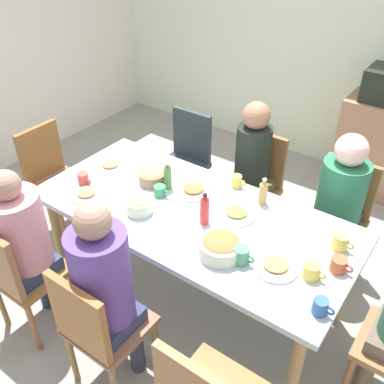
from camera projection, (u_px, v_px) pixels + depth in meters
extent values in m
plane|color=gray|center=(192.00, 293.00, 3.15)|extent=(6.31, 6.31, 0.00)
cube|color=silver|center=(344.00, 36.00, 4.03)|extent=(5.50, 0.12, 2.60)
cube|color=silver|center=(192.00, 214.00, 2.73)|extent=(2.06, 0.95, 0.04)
cylinder|color=#A88849|center=(58.00, 235.00, 3.14)|extent=(0.07, 0.07, 0.71)
cylinder|color=#A57B4C|center=(295.00, 370.00, 2.25)|extent=(0.07, 0.07, 0.71)
cylinder|color=#AD7C4D|center=(129.00, 188.00, 3.64)|extent=(0.07, 0.07, 0.71)
cylinder|color=#B07B49|center=(345.00, 283.00, 2.75)|extent=(0.07, 0.07, 0.71)
cube|color=brown|center=(110.00, 326.00, 2.38)|extent=(0.40, 0.40, 0.04)
cylinder|color=olive|center=(72.00, 356.00, 2.48)|extent=(0.04, 0.04, 0.43)
cylinder|color=olive|center=(114.00, 317.00, 2.70)|extent=(0.04, 0.04, 0.43)
cylinder|color=brown|center=(155.00, 345.00, 2.54)|extent=(0.04, 0.04, 0.43)
cube|color=#955F2F|center=(79.00, 319.00, 2.12)|extent=(0.38, 0.04, 0.45)
cylinder|color=#36304C|center=(116.00, 331.00, 2.61)|extent=(0.09, 0.09, 0.45)
cylinder|color=#2D3542|center=(136.00, 344.00, 2.53)|extent=(0.09, 0.09, 0.45)
cube|color=#2E3556|center=(109.00, 319.00, 2.34)|extent=(0.30, 0.30, 0.10)
cylinder|color=#5C4097|center=(102.00, 276.00, 2.16)|extent=(0.30, 0.30, 0.55)
sphere|color=#A47A65|center=(92.00, 221.00, 1.96)|extent=(0.18, 0.18, 0.18)
cylinder|color=#925B3D|center=(346.00, 380.00, 2.36)|extent=(0.04, 0.04, 0.43)
cylinder|color=olive|center=(366.00, 337.00, 2.58)|extent=(0.04, 0.04, 0.43)
cylinder|color=brown|center=(365.00, 373.00, 2.38)|extent=(0.09, 0.09, 0.45)
cylinder|color=brown|center=(373.00, 353.00, 2.48)|extent=(0.09, 0.09, 0.45)
cube|color=#956230|center=(31.00, 273.00, 2.71)|extent=(0.40, 0.40, 0.04)
cylinder|color=olive|center=(0.00, 302.00, 2.80)|extent=(0.04, 0.04, 0.43)
cylinder|color=#945739|center=(34.00, 327.00, 2.64)|extent=(0.04, 0.04, 0.43)
cylinder|color=olive|center=(43.00, 271.00, 3.03)|extent=(0.04, 0.04, 0.43)
cylinder|color=olive|center=(76.00, 293.00, 2.87)|extent=(0.04, 0.04, 0.43)
cylinder|color=#273748|center=(43.00, 282.00, 2.94)|extent=(0.09, 0.09, 0.45)
cylinder|color=#2F324D|center=(58.00, 292.00, 2.86)|extent=(0.09, 0.09, 0.45)
cube|color=#2B3953|center=(29.00, 266.00, 2.67)|extent=(0.30, 0.30, 0.10)
cylinder|color=pink|center=(19.00, 230.00, 2.51)|extent=(0.32, 0.32, 0.48)
sphere|color=#A47865|center=(5.00, 185.00, 2.33)|extent=(0.17, 0.17, 0.17)
cube|color=#8F5B3E|center=(60.00, 184.00, 3.53)|extent=(0.40, 0.40, 0.04)
cylinder|color=olive|center=(67.00, 190.00, 3.86)|extent=(0.04, 0.04, 0.43)
cylinder|color=olive|center=(36.00, 209.00, 3.63)|extent=(0.04, 0.04, 0.43)
cylinder|color=#935F39|center=(94.00, 203.00, 3.69)|extent=(0.04, 0.04, 0.43)
cylinder|color=#92603A|center=(63.00, 224.00, 3.47)|extent=(0.04, 0.04, 0.43)
cube|color=brown|center=(40.00, 153.00, 3.48)|extent=(0.04, 0.38, 0.45)
cube|color=#2B3144|center=(180.00, 168.00, 3.74)|extent=(0.40, 0.40, 0.04)
cylinder|color=#262F4A|center=(207.00, 187.00, 3.90)|extent=(0.04, 0.04, 0.43)
cylinder|color=#2B3C4D|center=(177.00, 175.00, 4.07)|extent=(0.04, 0.04, 0.43)
cylinder|color=#363643|center=(184.00, 205.00, 3.68)|extent=(0.04, 0.04, 0.43)
cylinder|color=#253D47|center=(154.00, 191.00, 3.84)|extent=(0.04, 0.04, 0.43)
cube|color=#303E43|center=(192.00, 136.00, 3.73)|extent=(0.38, 0.04, 0.45)
cube|color=olive|center=(333.00, 226.00, 3.08)|extent=(0.40, 0.40, 0.04)
cylinder|color=#935A3C|center=(358.00, 246.00, 3.25)|extent=(0.04, 0.04, 0.43)
cylinder|color=olive|center=(315.00, 229.00, 3.41)|extent=(0.04, 0.04, 0.43)
cylinder|color=#935931|center=(342.00, 273.00, 3.02)|extent=(0.04, 0.04, 0.43)
cylinder|color=brown|center=(297.00, 253.00, 3.18)|extent=(0.04, 0.04, 0.43)
cube|color=#94653D|center=(348.00, 188.00, 3.07)|extent=(0.38, 0.04, 0.45)
cylinder|color=#413846|center=(333.00, 261.00, 3.10)|extent=(0.09, 0.09, 0.45)
cylinder|color=#494647|center=(312.00, 252.00, 3.18)|extent=(0.09, 0.09, 0.45)
cube|color=#3D363C|center=(335.00, 220.00, 3.05)|extent=(0.30, 0.30, 0.10)
cylinder|color=#28704D|center=(342.00, 190.00, 2.90)|extent=(0.31, 0.31, 0.42)
sphere|color=beige|center=(352.00, 150.00, 2.73)|extent=(0.21, 0.21, 0.21)
cylinder|color=brown|center=(204.00, 376.00, 2.37)|extent=(0.04, 0.04, 0.43)
cube|color=#8E5C38|center=(249.00, 194.00, 3.41)|extent=(0.40, 0.40, 0.04)
cylinder|color=brown|center=(275.00, 214.00, 3.57)|extent=(0.04, 0.04, 0.43)
cylinder|color=olive|center=(240.00, 200.00, 3.74)|extent=(0.04, 0.04, 0.43)
cylinder|color=brown|center=(255.00, 235.00, 3.35)|extent=(0.04, 0.04, 0.43)
cylinder|color=olive|center=(218.00, 220.00, 3.51)|extent=(0.04, 0.04, 0.43)
cube|color=#946235|center=(263.00, 159.00, 3.40)|extent=(0.38, 0.04, 0.45)
cylinder|color=#52463F|center=(250.00, 226.00, 3.43)|extent=(0.09, 0.09, 0.45)
cylinder|color=brown|center=(232.00, 218.00, 3.51)|extent=(0.09, 0.09, 0.45)
cube|color=brown|center=(250.00, 188.00, 3.38)|extent=(0.30, 0.30, 0.10)
cylinder|color=black|center=(253.00, 156.00, 3.21)|extent=(0.26, 0.26, 0.48)
sphere|color=#AE7456|center=(256.00, 116.00, 3.03)|extent=(0.20, 0.20, 0.20)
cylinder|color=white|center=(110.00, 167.00, 3.15)|extent=(0.21, 0.21, 0.01)
ellipsoid|color=#CA785B|center=(110.00, 164.00, 3.14)|extent=(0.11, 0.11, 0.02)
cylinder|color=silver|center=(276.00, 267.00, 2.31)|extent=(0.25, 0.25, 0.01)
ellipsoid|color=tan|center=(276.00, 264.00, 2.30)|extent=(0.14, 0.14, 0.02)
cylinder|color=silver|center=(87.00, 195.00, 2.85)|extent=(0.22, 0.22, 0.01)
ellipsoid|color=#D47B54|center=(86.00, 193.00, 2.84)|extent=(0.12, 0.12, 0.02)
cylinder|color=silver|center=(194.00, 191.00, 2.90)|extent=(0.25, 0.25, 0.01)
ellipsoid|color=#A16C3D|center=(194.00, 188.00, 2.88)|extent=(0.14, 0.14, 0.02)
cylinder|color=white|center=(236.00, 214.00, 2.68)|extent=(0.24, 0.24, 0.01)
ellipsoid|color=#84A246|center=(237.00, 212.00, 2.67)|extent=(0.13, 0.13, 0.02)
cylinder|color=#956C51|center=(152.00, 178.00, 2.97)|extent=(0.19, 0.19, 0.08)
ellipsoid|color=tan|center=(152.00, 173.00, 2.94)|extent=(0.15, 0.15, 0.04)
cylinder|color=beige|center=(139.00, 207.00, 2.69)|extent=(0.16, 0.16, 0.09)
ellipsoid|color=tan|center=(139.00, 201.00, 2.67)|extent=(0.13, 0.13, 0.04)
cylinder|color=beige|center=(221.00, 248.00, 2.38)|extent=(0.25, 0.25, 0.09)
ellipsoid|color=#AE6A3B|center=(221.00, 242.00, 2.35)|extent=(0.20, 0.20, 0.04)
cylinder|color=#4D9369|center=(241.00, 255.00, 2.32)|extent=(0.09, 0.09, 0.10)
torus|color=#418C66|center=(250.00, 259.00, 2.29)|extent=(0.05, 0.01, 0.05)
cylinder|color=#C84C43|center=(83.00, 179.00, 2.95)|extent=(0.07, 0.07, 0.09)
torus|color=#CF4D47|center=(88.00, 181.00, 2.92)|extent=(0.05, 0.01, 0.05)
cylinder|color=#325D96|center=(320.00, 306.00, 2.04)|extent=(0.07, 0.07, 0.09)
torus|color=#2A5399|center=(330.00, 311.00, 2.02)|extent=(0.05, 0.01, 0.05)
cylinder|color=#3E895B|center=(160.00, 191.00, 2.84)|extent=(0.08, 0.08, 0.07)
torus|color=#4B885B|center=(166.00, 193.00, 2.82)|extent=(0.05, 0.01, 0.05)
cylinder|color=#DECC56|center=(340.00, 242.00, 2.41)|extent=(0.09, 0.09, 0.10)
torus|color=#E7BE56|center=(350.00, 246.00, 2.38)|extent=(0.05, 0.01, 0.05)
cylinder|color=#C75536|center=(339.00, 265.00, 2.27)|extent=(0.09, 0.09, 0.08)
torus|color=#D44E37|center=(349.00, 269.00, 2.25)|extent=(0.05, 0.01, 0.05)
cylinder|color=#EBD052|center=(236.00, 181.00, 2.93)|extent=(0.07, 0.07, 0.09)
torus|color=#E8C046|center=(243.00, 183.00, 2.90)|extent=(0.05, 0.01, 0.05)
cylinder|color=#E6CC4D|center=(311.00, 271.00, 2.23)|extent=(0.09, 0.09, 0.09)
torus|color=#E5D047|center=(322.00, 276.00, 2.20)|extent=(0.05, 0.01, 0.05)
cylinder|color=tan|center=(263.00, 194.00, 2.75)|extent=(0.05, 0.05, 0.15)
cone|color=tan|center=(264.00, 182.00, 2.70)|extent=(0.05, 0.05, 0.03)
cylinder|color=white|center=(265.00, 180.00, 2.69)|extent=(0.03, 0.03, 0.01)
cylinder|color=#528841|center=(168.00, 178.00, 2.89)|extent=(0.05, 0.05, 0.16)
cone|color=#437D37|center=(167.00, 166.00, 2.84)|extent=(0.05, 0.05, 0.03)
cylinder|color=white|center=(167.00, 163.00, 2.83)|extent=(0.03, 0.03, 0.01)
cylinder|color=red|center=(205.00, 212.00, 2.58)|extent=(0.06, 0.06, 0.17)
cone|color=red|center=(205.00, 198.00, 2.52)|extent=(0.05, 0.05, 0.03)
cylinder|color=black|center=(205.00, 195.00, 2.51)|extent=(0.03, 0.03, 0.01)
cube|color=#A6795A|center=(378.00, 147.00, 4.02)|extent=(0.70, 0.44, 0.90)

